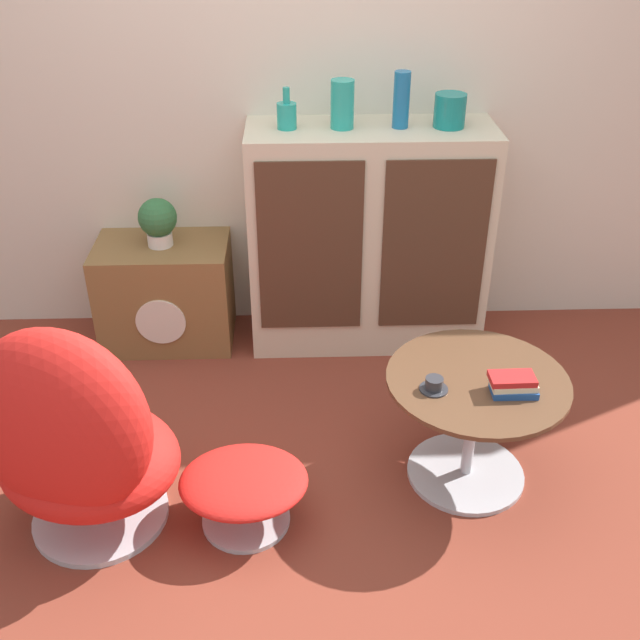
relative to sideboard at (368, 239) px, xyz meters
The scene contains 14 objects.
ground_plane 1.34m from the sideboard, 105.89° to the right, with size 12.00×12.00×0.00m, color brown.
wall_back 0.87m from the sideboard, 144.73° to the left, with size 6.40×0.06×2.60m.
sideboard is the anchor object (origin of this frame).
tv_console 1.02m from the sideboard, behind, with size 0.63×0.41×0.52m.
egg_chair 1.68m from the sideboard, 130.61° to the right, with size 0.78×0.74×0.88m.
ottoman 1.41m from the sideboard, 113.33° to the right, with size 0.46×0.39×0.24m.
coffee_table 1.11m from the sideboard, 73.40° to the right, with size 0.67×0.67×0.47m.
vase_leftmost 0.70m from the sideboard, behind, with size 0.09×0.09×0.18m.
vase_inner_left 0.65m from the sideboard, behind, with size 0.10×0.10×0.21m.
vase_inner_right 0.67m from the sideboard, ahead, with size 0.07×0.07×0.24m.
vase_rightmost 0.69m from the sideboard, ahead, with size 0.14×0.14×0.14m.
potted_plant 0.99m from the sideboard, behind, with size 0.18×0.18×0.23m.
teacup 1.11m from the sideboard, 82.88° to the right, with size 0.10×0.10×0.05m.
book_stack 1.20m from the sideboard, 70.02° to the right, with size 0.17×0.10×0.07m.
Camera 1 is at (-0.00, -2.03, 2.06)m, focal length 42.00 mm.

